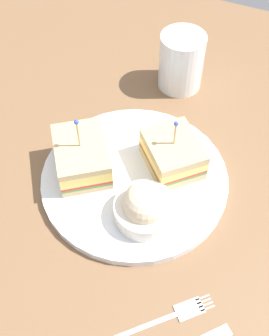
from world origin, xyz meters
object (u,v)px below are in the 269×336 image
at_px(sandwich_half_back, 173,154).
at_px(coleslaw_bowl, 145,207).
at_px(plate, 135,178).
at_px(drink_glass, 181,63).
at_px(sandwich_half_front, 82,156).
at_px(fork, 176,314).

relative_size(sandwich_half_back, coleslaw_bowl, 1.31).
relative_size(plate, coleslaw_bowl, 3.23).
distance_m(plate, sandwich_half_back, 0.07).
bearing_deg(drink_glass, plate, -177.03).
xyz_separation_m(sandwich_half_front, sandwich_half_back, (0.06, -0.12, -0.00)).
height_order(sandwich_half_front, sandwich_half_back, sandwich_half_front).
distance_m(sandwich_half_front, coleslaw_bowl, 0.13).
xyz_separation_m(plate, sandwich_half_back, (0.04, -0.04, 0.03)).
bearing_deg(plate, sandwich_half_front, 100.85).
xyz_separation_m(plate, drink_glass, (0.24, 0.01, 0.04)).
xyz_separation_m(sandwich_half_back, fork, (-0.21, -0.09, -0.04)).
bearing_deg(sandwich_half_front, fork, -126.23).
xyz_separation_m(sandwich_half_front, coleslaw_bowl, (-0.04, -0.12, -0.00)).
height_order(plate, drink_glass, drink_glass).
bearing_deg(coleslaw_bowl, fork, -141.26).
relative_size(coleslaw_bowl, drink_glass, 0.85).
xyz_separation_m(coleslaw_bowl, drink_glass, (0.30, 0.05, 0.01)).
height_order(plate, sandwich_half_front, sandwich_half_front).
bearing_deg(fork, plate, 37.55).
xyz_separation_m(plate, coleslaw_bowl, (-0.06, -0.04, 0.03)).
relative_size(drink_glass, fork, 1.01).
bearing_deg(sandwich_half_front, drink_glass, -14.95).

